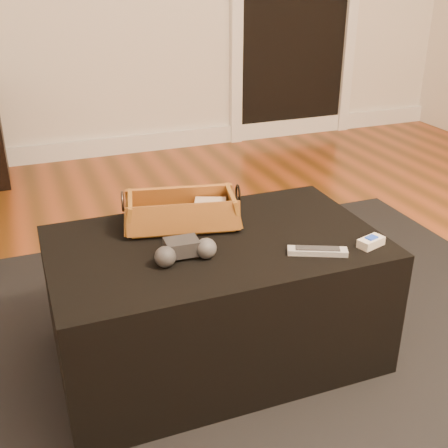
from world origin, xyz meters
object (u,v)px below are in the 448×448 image
object	(u,v)px
wicker_basket	(182,213)
silver_remote	(317,251)
cream_gadget	(371,242)
tv_remote	(177,221)
ottoman	(216,299)
game_controller	(184,250)

from	to	relation	value
wicker_basket	silver_remote	world-z (taller)	wicker_basket
wicker_basket	cream_gadget	size ratio (longest dim) A/B	4.35
tv_remote	cream_gadget	size ratio (longest dim) A/B	2.12
ottoman	game_controller	bearing A→B (deg)	-146.24
ottoman	wicker_basket	bearing A→B (deg)	114.31
game_controller	cream_gadget	distance (m)	0.55
cream_gadget	tv_remote	bearing A→B (deg)	146.61
ottoman	game_controller	world-z (taller)	game_controller
wicker_basket	cream_gadget	bearing A→B (deg)	-35.29
silver_remote	cream_gadget	xyz separation A→B (m)	(0.17, -0.01, 0.00)
tv_remote	cream_gadget	world-z (taller)	tv_remote
game_controller	silver_remote	xyz separation A→B (m)	(0.37, -0.10, -0.02)
ottoman	wicker_basket	distance (m)	0.30
ottoman	game_controller	distance (m)	0.28
ottoman	tv_remote	world-z (taller)	tv_remote
ottoman	tv_remote	xyz separation A→B (m)	(-0.08, 0.13, 0.23)
game_controller	ottoman	bearing A→B (deg)	33.76
wicker_basket	silver_remote	distance (m)	0.45
game_controller	silver_remote	size ratio (longest dim) A/B	1.08
silver_remote	cream_gadget	bearing A→B (deg)	-4.52
game_controller	cream_gadget	xyz separation A→B (m)	(0.54, -0.12, -0.02)
tv_remote	cream_gadget	bearing A→B (deg)	-27.53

